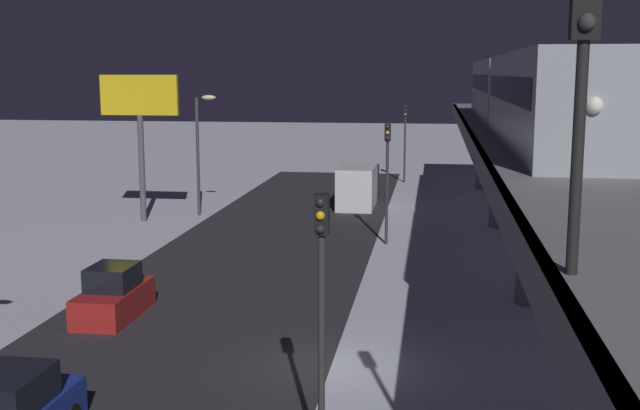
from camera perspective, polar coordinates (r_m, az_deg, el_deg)
ground_plane at (r=25.16m, az=-0.17°, el=-11.50°), size 240.00×240.00×0.00m
avenue_asphalt at (r=26.34m, az=-11.37°, el=-10.71°), size 11.00×95.84×0.01m
elevated_railway at (r=23.82m, az=17.61°, el=0.54°), size 5.00×95.84×6.34m
subway_train at (r=39.57m, az=14.20°, el=7.92°), size 2.94×36.87×3.40m
rail_signal at (r=10.90m, az=18.39°, el=9.24°), size 0.36×0.41×4.00m
sedan_red at (r=30.67m, az=-14.65°, el=-6.37°), size 1.80×4.04×1.97m
box_truck at (r=54.59m, az=2.79°, el=1.42°), size 2.40×7.40×2.80m
traffic_light_near at (r=17.77m, az=0.10°, el=-6.25°), size 0.32×0.44×6.40m
traffic_light_mid at (r=41.63m, az=4.87°, el=2.82°), size 0.32×0.44×6.40m
traffic_light_far at (r=65.84m, az=6.15°, el=5.26°), size 0.32×0.44×6.40m
commercial_billboard at (r=49.10m, az=-12.87°, el=6.72°), size 4.80×0.36×8.90m
street_lamp_far at (r=50.57m, az=-8.58°, el=4.63°), size 1.35×0.44×7.65m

